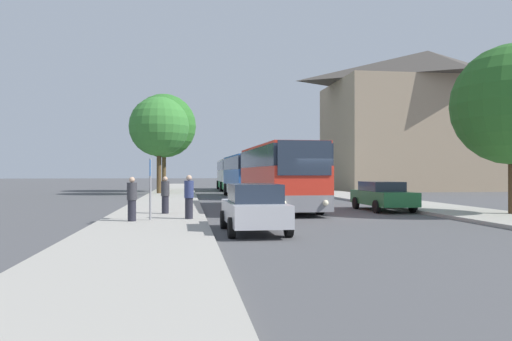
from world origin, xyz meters
The scene contains 15 objects.
ground_plane centered at (0.00, 0.00, 0.00)m, with size 300.00×300.00×0.00m, color #4C4C4F.
sidewalk_left centered at (-7.00, 0.00, 0.07)m, with size 4.00×120.00×0.15m, color #A39E93.
sidewalk_right centered at (7.00, 0.00, 0.07)m, with size 4.00×120.00×0.15m, color #A39E93.
building_right_background centered at (20.80, 31.08, 7.74)m, with size 21.29×12.54×15.48m.
bus_front centered at (-1.04, 4.34, 1.75)m, with size 2.99×10.80×3.27m.
bus_middle centered at (-1.17, 18.02, 1.73)m, with size 2.92×10.64×3.23m.
bus_rear centered at (-0.91, 33.25, 1.75)m, with size 2.95×12.15×3.27m.
parked_car_left_curb centered at (-3.63, -5.29, 0.80)m, with size 1.96×4.17×1.56m.
parked_car_right_near centered at (4.04, 3.00, 0.77)m, with size 2.03×4.66×1.46m.
bus_stop_sign centered at (-7.10, -2.06, 1.58)m, with size 0.08×0.45×2.30m.
pedestrian_waiting_near centered at (-5.67, -1.77, 0.99)m, with size 0.36×0.36×1.68m.
pedestrian_waiting_far centered at (-7.74, -2.41, 0.96)m, with size 0.36×0.36×1.61m.
pedestrian_walking_back centered at (-6.67, 0.84, 0.95)m, with size 0.36×0.36×1.60m.
tree_left_near centered at (-8.01, 29.68, 6.61)m, with size 6.38×6.38×9.66m.
tree_left_far centered at (-8.11, 22.55, 5.88)m, with size 5.13×5.13×8.31m.
Camera 1 is at (-5.76, -21.04, 1.92)m, focal length 35.00 mm.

